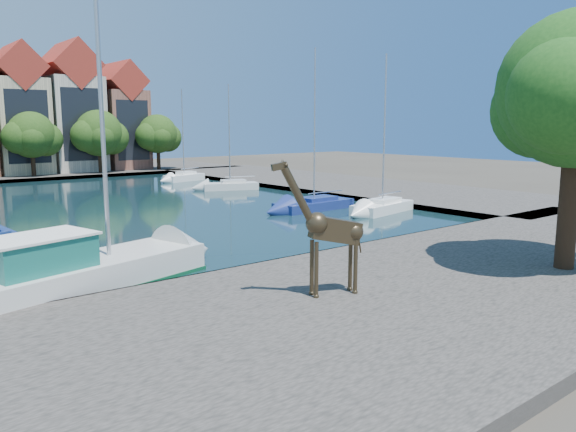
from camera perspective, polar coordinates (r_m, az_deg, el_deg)
name	(u,v)px	position (r m, az deg, el deg)	size (l,w,h in m)	color
ground	(293,266)	(26.31, 0.56, -5.07)	(160.00, 160.00, 0.00)	#38332B
water_basin	(102,207)	(47.02, -18.40, 0.89)	(38.00, 50.00, 0.08)	black
near_quay	(413,296)	(21.52, 12.63, -7.91)	(50.00, 14.00, 0.50)	#504A45
far_quay	(5,176)	(77.63, -26.84, 3.66)	(60.00, 16.00, 0.50)	#504A45
right_quay	(331,184)	(60.37, 4.37, 3.30)	(14.00, 52.00, 0.50)	#504A45
townhouse_east_inner	(17,114)	(77.82, -25.79, 9.28)	(5.94, 9.18, 15.79)	#C3B18B
townhouse_east_mid	(71,112)	(79.60, -21.20, 9.82)	(6.43, 9.18, 16.65)	beige
townhouse_east_end	(119,120)	(81.84, -16.78, 9.32)	(5.44, 9.18, 14.43)	brown
far_tree_mid_east	(32,136)	(72.51, -24.55, 7.36)	(7.02, 5.40, 7.52)	#332114
far_tree_east	(100,135)	(74.94, -18.58, 7.83)	(7.54, 5.80, 7.84)	#332114
far_tree_far_east	(158,135)	(78.11, -13.03, 8.00)	(6.76, 5.20, 7.36)	#332114
giraffe_statue	(329,230)	(19.81, 4.15, -1.41)	(3.28, 1.42, 4.80)	#392D1C
motorsailer	(75,268)	(23.29, -20.78, -4.96)	(10.66, 5.44, 12.38)	silver
sailboat_right_a	(382,205)	(42.02, 9.57, 1.15)	(6.03, 3.03, 11.41)	white
sailboat_right_b	(314,203)	(42.87, 2.66, 1.36)	(6.62, 2.53, 11.99)	navy
sailboat_right_c	(230,184)	(56.34, -5.90, 3.24)	(5.76, 3.77, 10.30)	silver
sailboat_right_d	(184,176)	(65.79, -10.51, 4.06)	(5.24, 2.94, 10.37)	white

